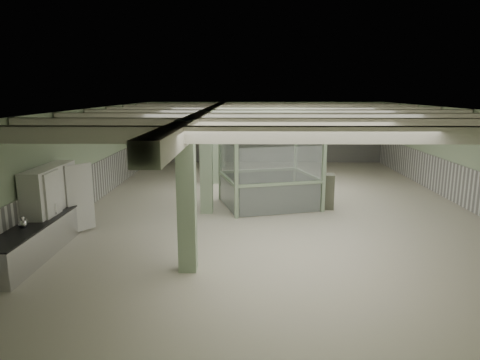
{
  "coord_description": "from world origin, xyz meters",
  "views": [
    {
      "loc": [
        -1.11,
        -15.66,
        4.24
      ],
      "look_at": [
        -1.32,
        -1.58,
        1.3
      ],
      "focal_mm": 32.0,
      "sensor_mm": 36.0,
      "label": 1
    }
  ],
  "objects_px": {
    "prep_counter": "(41,237)",
    "guard_booth": "(269,157)",
    "walkin_cooler": "(52,205)",
    "filing_cabinet": "(328,191)"
  },
  "relations": [
    {
      "from": "walkin_cooler",
      "to": "guard_booth",
      "type": "xyz_separation_m",
      "value": [
        6.37,
        3.99,
        0.77
      ]
    },
    {
      "from": "walkin_cooler",
      "to": "guard_booth",
      "type": "distance_m",
      "value": 7.56
    },
    {
      "from": "filing_cabinet",
      "to": "guard_booth",
      "type": "bearing_deg",
      "value": 174.11
    },
    {
      "from": "walkin_cooler",
      "to": "filing_cabinet",
      "type": "relative_size",
      "value": 1.83
    },
    {
      "from": "prep_counter",
      "to": "walkin_cooler",
      "type": "distance_m",
      "value": 1.16
    },
    {
      "from": "prep_counter",
      "to": "filing_cabinet",
      "type": "height_order",
      "value": "filing_cabinet"
    },
    {
      "from": "guard_booth",
      "to": "filing_cabinet",
      "type": "height_order",
      "value": "guard_booth"
    },
    {
      "from": "prep_counter",
      "to": "guard_booth",
      "type": "relative_size",
      "value": 1.13
    },
    {
      "from": "prep_counter",
      "to": "walkin_cooler",
      "type": "relative_size",
      "value": 1.96
    },
    {
      "from": "prep_counter",
      "to": "walkin_cooler",
      "type": "bearing_deg",
      "value": 94.89
    }
  ]
}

